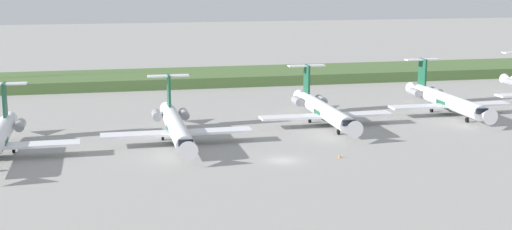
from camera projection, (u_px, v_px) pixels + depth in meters
The scene contains 6 objects.
ground_plane at pixel (241, 118), 127.69m from camera, with size 500.00×500.00×0.00m, color #9E9B96.
grass_berm at pixel (206, 77), 169.35m from camera, with size 320.00×20.00×2.38m, color #4C6B38.
regional_jet_third at pixel (176, 126), 109.08m from camera, with size 22.81×31.00×9.00m.
regional_jet_fourth at pixel (324, 110), 121.95m from camera, with size 22.81×31.00×9.00m.
regional_jet_fifth at pixel (446, 100), 131.22m from camera, with size 22.81×31.00×9.00m.
safety_cone_front_marker at pixel (340, 156), 100.37m from camera, with size 0.44×0.44×0.55m, color orange.
Camera 1 is at (-24.01, -92.79, 25.67)m, focal length 50.02 mm.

